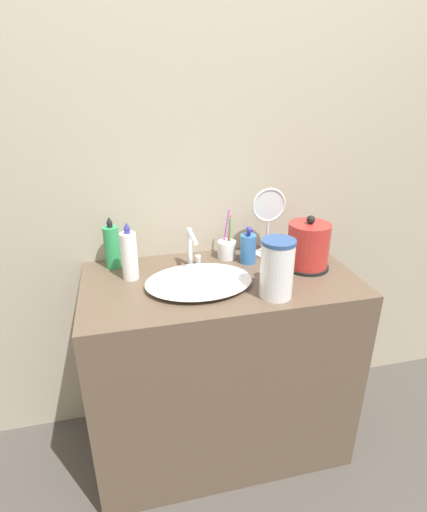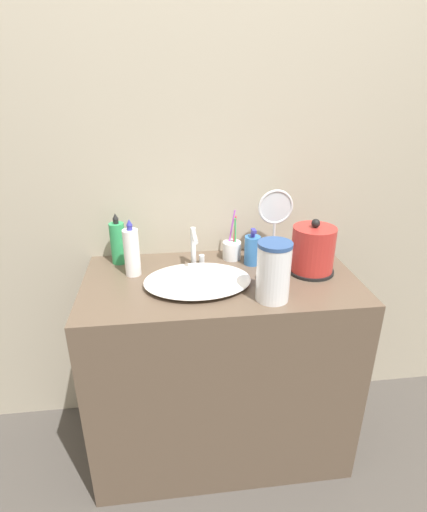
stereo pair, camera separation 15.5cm
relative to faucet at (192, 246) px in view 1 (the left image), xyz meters
name	(u,v)px [view 1 (the left image)]	position (x,y,z in m)	size (l,w,h in m)	color
ground_plane	(235,490)	(0.09, -0.41, -0.97)	(12.00, 12.00, 0.00)	#47423D
wall_back	(204,156)	(0.09, 0.18, 0.33)	(6.00, 0.04, 2.60)	#ADA38E
vanity_counter	(220,365)	(0.09, -0.13, -0.53)	(1.09, 0.57, 0.87)	brown
sink_basin	(199,281)	(-0.01, -0.17, -0.08)	(0.41, 0.31, 0.04)	white
faucet	(192,246)	(0.00, 0.00, 0.00)	(0.06, 0.16, 0.17)	silver
electric_kettle	(308,247)	(0.47, -0.11, 0.00)	(0.19, 0.19, 0.23)	black
toothbrush_cup	(227,249)	(0.17, 0.06, -0.05)	(0.08, 0.08, 0.22)	silver
lotion_bottle	(248,248)	(0.24, -0.01, -0.03)	(0.07, 0.07, 0.16)	#3370B7
shampoo_bottle	(112,247)	(-0.32, 0.08, 0.00)	(0.06, 0.06, 0.22)	#2D9956
mouthwash_bottle	(129,255)	(-0.26, -0.05, 0.00)	(0.06, 0.06, 0.24)	white
hand_cream_bottle	(274,267)	(0.29, -0.20, -0.04)	(0.06, 0.06, 0.13)	#EAA8C6
vanity_mirror	(268,218)	(0.35, 0.05, 0.08)	(0.15, 0.11, 0.31)	silver
water_pitcher	(277,268)	(0.25, -0.31, 0.01)	(0.12, 0.12, 0.22)	silver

